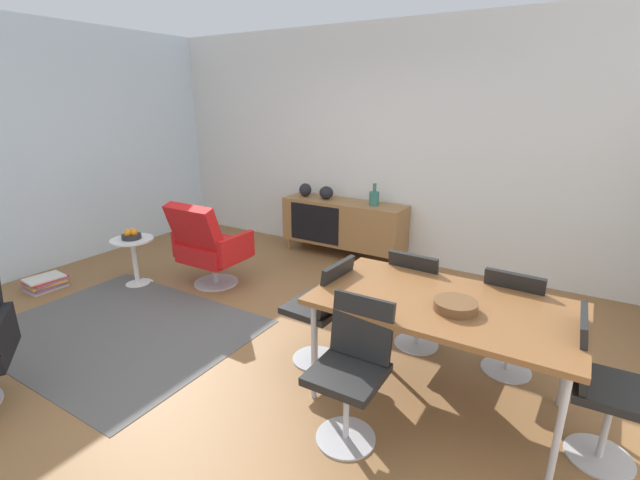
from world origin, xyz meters
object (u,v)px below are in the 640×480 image
magazine_stack (46,283)px  vase_cobalt (374,198)px  sideboard (343,223)px  lounge_chair_red (209,245)px  fruit_bowl (131,235)px  vase_sculptural_dark (305,190)px  dining_chair_near_window (322,307)px  wooden_bowl_on_table (455,306)px  dining_chair_far_end (602,384)px  side_table_round (134,256)px  dining_table (443,307)px  dining_chair_back_left (417,296)px  dining_chair_front_left (352,366)px  dining_chair_back_right (512,318)px  vase_ceramic_small (326,193)px

magazine_stack → vase_cobalt: bearing=44.4°
sideboard → vase_cobalt: bearing=0.3°
vase_cobalt → magazine_stack: bearing=-135.6°
lounge_chair_red → fruit_bowl: bearing=-151.8°
vase_cobalt → vase_sculptural_dark: vase_cobalt is taller
dining_chair_near_window → magazine_stack: bearing=-173.7°
wooden_bowl_on_table → dining_chair_far_end: (0.80, 0.08, -0.30)m
vase_sculptural_dark → side_table_round: vase_sculptural_dark is taller
wooden_bowl_on_table → side_table_round: 3.54m
dining_table → wooden_bowl_on_table: wooden_bowl_on_table is taller
dining_chair_far_end → vase_sculptural_dark: bearing=146.7°
vase_cobalt → dining_chair_back_left: bearing=-55.4°
dining_chair_front_left → dining_chair_near_window: bearing=134.1°
wooden_bowl_on_table → dining_chair_back_left: bearing=124.6°
dining_chair_far_end → dining_chair_back_right: (-0.54, 0.56, 0.00)m
dining_chair_front_left → dining_chair_back_left: size_ratio=1.00×
dining_chair_front_left → dining_chair_back_left: bearing=90.1°
dining_chair_far_end → vase_ceramic_small: bearing=144.0°
vase_ceramic_small → dining_chair_back_left: size_ratio=0.21×
dining_table → fruit_bowl: dining_table is taller
fruit_bowl → magazine_stack: bearing=-140.8°
dining_table → dining_chair_back_right: size_ratio=1.87×
dining_chair_near_window → dining_chair_back_right: 1.36m
dining_chair_back_right → side_table_round: 3.77m
vase_sculptural_dark → vase_ceramic_small: (0.32, 0.00, -0.00)m
dining_chair_back_right → magazine_stack: (-4.49, -0.92, -0.40)m
magazine_stack → dining_chair_near_window: bearing=6.3°
vase_cobalt → vase_ceramic_small: 0.67m
lounge_chair_red → fruit_bowl: lounge_chair_red is taller
vase_sculptural_dark → vase_ceramic_small: 0.32m
vase_ceramic_small → side_table_round: (-1.24, -1.99, -0.48)m
vase_sculptural_dark → fruit_bowl: size_ratio=0.86×
vase_sculptural_dark → dining_table: vase_sculptural_dark is taller
fruit_bowl → dining_chair_near_window: bearing=-5.3°
vase_cobalt → side_table_round: bearing=-133.8°
side_table_round → dining_chair_back_left: bearing=6.1°
sideboard → dining_chair_front_left: bearing=-60.6°
fruit_bowl → magazine_stack: fruit_bowl is taller
dining_chair_far_end → dining_chair_back_right: 0.78m
sideboard → lounge_chair_red: (-0.76, -1.60, 0.03)m
magazine_stack → dining_table: bearing=5.0°
vase_cobalt → lounge_chair_red: 2.02m
fruit_bowl → side_table_round: bearing=-3.6°
wooden_bowl_on_table → dining_chair_back_right: size_ratio=0.30×
vase_sculptural_dark → dining_chair_far_end: bearing=-33.3°
dining_chair_back_right → fruit_bowl: (-3.76, -0.33, 0.09)m
vase_ceramic_small → magazine_stack: vase_ceramic_small is taller
sideboard → dining_chair_back_right: 2.81m
vase_ceramic_small → wooden_bowl_on_table: 3.23m
dining_chair_front_left → dining_chair_back_left: 1.12m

